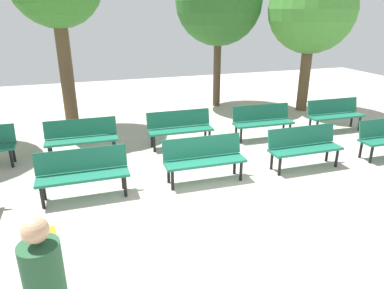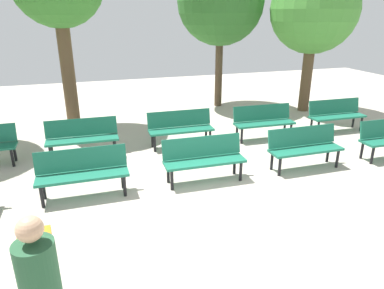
% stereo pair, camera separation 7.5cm
% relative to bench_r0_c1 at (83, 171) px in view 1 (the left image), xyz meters
% --- Properties ---
extents(ground_plane, '(26.48, 26.48, 0.00)m').
position_rel_bench_r0_c1_xyz_m(ground_plane, '(2.23, -1.67, -0.50)').
color(ground_plane, '#B2A899').
extents(bench_r0_c1, '(1.60, 0.50, 0.87)m').
position_rel_bench_r0_c1_xyz_m(bench_r0_c1, '(0.00, 0.00, 0.00)').
color(bench_r0_c1, '#19664C').
rests_on(bench_r0_c1, ground_plane).
extents(bench_r0_c2, '(1.61, 0.52, 0.87)m').
position_rel_bench_r0_c1_xyz_m(bench_r0_c2, '(2.28, -0.06, 0.00)').
color(bench_r0_c2, '#19664C').
rests_on(bench_r0_c2, ground_plane).
extents(bench_r0_c3, '(1.60, 0.49, 0.87)m').
position_rel_bench_r0_c1_xyz_m(bench_r0_c3, '(4.53, -0.12, 0.00)').
color(bench_r0_c3, '#19664C').
rests_on(bench_r0_c3, ground_plane).
extents(bench_r1_c1, '(1.61, 0.52, 0.87)m').
position_rel_bench_r0_c1_xyz_m(bench_r1_c1, '(0.04, 1.95, 0.00)').
color(bench_r1_c1, '#19664C').
rests_on(bench_r1_c1, ground_plane).
extents(bench_r1_c2, '(1.61, 0.52, 0.87)m').
position_rel_bench_r0_c1_xyz_m(bench_r1_c2, '(2.38, 1.94, 0.00)').
color(bench_r1_c2, '#19664C').
rests_on(bench_r1_c2, ground_plane).
extents(bench_r1_c3, '(1.62, 0.53, 0.87)m').
position_rel_bench_r0_c1_xyz_m(bench_r1_c3, '(4.60, 1.82, 0.00)').
color(bench_r1_c3, '#19664C').
rests_on(bench_r1_c3, ground_plane).
extents(bench_r1_c4, '(1.61, 0.52, 0.87)m').
position_rel_bench_r0_c1_xyz_m(bench_r1_c4, '(6.85, 1.77, 0.00)').
color(bench_r1_c4, '#19664C').
rests_on(bench_r1_c4, ground_plane).
extents(tree_0, '(2.83, 2.83, 4.90)m').
position_rel_bench_r0_c1_xyz_m(tree_0, '(4.76, 5.43, 2.96)').
color(tree_0, '#4C3A28').
rests_on(tree_0, ground_plane).
extents(tree_3, '(2.71, 2.71, 4.59)m').
position_rel_bench_r0_c1_xyz_m(tree_3, '(7.30, 3.94, 2.70)').
color(tree_3, brown).
rests_on(tree_3, ground_plane).
extents(visitor_with_backpack, '(0.37, 0.54, 1.65)m').
position_rel_bench_r0_c1_xyz_m(visitor_with_backpack, '(-0.38, -3.34, 0.43)').
color(visitor_with_backpack, navy).
rests_on(visitor_with_backpack, ground_plane).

